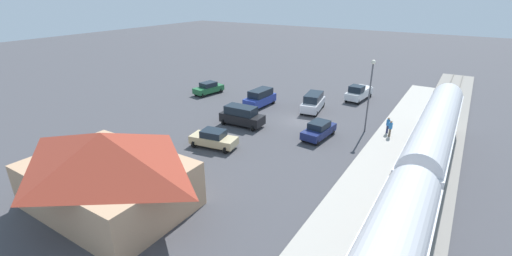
{
  "coord_description": "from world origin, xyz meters",
  "views": [
    {
      "loc": [
        -15.27,
        33.74,
        14.11
      ],
      "look_at": [
        1.87,
        6.48,
        1.0
      ],
      "focal_mm": 23.94,
      "sensor_mm": 36.0,
      "label": 1
    }
  ],
  "objects_px": {
    "sedan_tan": "(214,139)",
    "suv_blue": "(260,98)",
    "pedestrian_waiting_far": "(388,124)",
    "suv_black": "(242,116)",
    "sedan_green": "(209,88)",
    "station_building": "(107,169)",
    "light_pole_near_platform": "(370,88)",
    "sedan_navy": "(319,130)",
    "pedestrian_on_platform": "(390,127)",
    "pickup_white": "(359,92)",
    "suv_silver": "(313,102)"
  },
  "relations": [
    {
      "from": "sedan_tan",
      "to": "suv_blue",
      "type": "xyz_separation_m",
      "value": [
        2.74,
        -12.97,
        0.27
      ]
    },
    {
      "from": "pedestrian_waiting_far",
      "to": "suv_black",
      "type": "distance_m",
      "value": 15.43
    },
    {
      "from": "sedan_green",
      "to": "pedestrian_waiting_far",
      "type": "bearing_deg",
      "value": 175.33
    },
    {
      "from": "suv_blue",
      "to": "station_building",
      "type": "bearing_deg",
      "value": 96.5
    },
    {
      "from": "light_pole_near_platform",
      "to": "sedan_green",
      "type": "bearing_deg",
      "value": -5.46
    },
    {
      "from": "sedan_navy",
      "to": "light_pole_near_platform",
      "type": "height_order",
      "value": "light_pole_near_platform"
    },
    {
      "from": "sedan_navy",
      "to": "light_pole_near_platform",
      "type": "distance_m",
      "value": 6.73
    },
    {
      "from": "pedestrian_on_platform",
      "to": "pickup_white",
      "type": "relative_size",
      "value": 0.31
    },
    {
      "from": "pedestrian_on_platform",
      "to": "suv_silver",
      "type": "relative_size",
      "value": 0.33
    },
    {
      "from": "pedestrian_on_platform",
      "to": "suv_blue",
      "type": "relative_size",
      "value": 0.34
    },
    {
      "from": "station_building",
      "to": "light_pole_near_platform",
      "type": "relative_size",
      "value": 1.51
    },
    {
      "from": "suv_silver",
      "to": "light_pole_near_platform",
      "type": "relative_size",
      "value": 0.67
    },
    {
      "from": "station_building",
      "to": "pedestrian_on_platform",
      "type": "xyz_separation_m",
      "value": [
        -13.83,
        -22.26,
        -1.62
      ]
    },
    {
      "from": "pedestrian_waiting_far",
      "to": "light_pole_near_platform",
      "type": "bearing_deg",
      "value": 3.64
    },
    {
      "from": "sedan_tan",
      "to": "sedan_green",
      "type": "xyz_separation_m",
      "value": [
        11.99,
        -13.78,
        0.0
      ]
    },
    {
      "from": "pedestrian_waiting_far",
      "to": "sedan_navy",
      "type": "relative_size",
      "value": 0.37
    },
    {
      "from": "station_building",
      "to": "pedestrian_on_platform",
      "type": "bearing_deg",
      "value": -121.85
    },
    {
      "from": "sedan_navy",
      "to": "sedan_green",
      "type": "distance_m",
      "value": 20.65
    },
    {
      "from": "sedan_tan",
      "to": "suv_silver",
      "type": "bearing_deg",
      "value": -104.3
    },
    {
      "from": "sedan_tan",
      "to": "suv_blue",
      "type": "bearing_deg",
      "value": -78.09
    },
    {
      "from": "pickup_white",
      "to": "sedan_green",
      "type": "relative_size",
      "value": 1.17
    },
    {
      "from": "sedan_green",
      "to": "sedan_navy",
      "type": "bearing_deg",
      "value": 162.14
    },
    {
      "from": "sedan_tan",
      "to": "sedan_green",
      "type": "height_order",
      "value": "same"
    },
    {
      "from": "suv_black",
      "to": "station_building",
      "type": "bearing_deg",
      "value": 93.16
    },
    {
      "from": "pickup_white",
      "to": "sedan_tan",
      "type": "height_order",
      "value": "pickup_white"
    },
    {
      "from": "pedestrian_on_platform",
      "to": "sedan_green",
      "type": "height_order",
      "value": "pedestrian_on_platform"
    },
    {
      "from": "station_building",
      "to": "pedestrian_waiting_far",
      "type": "height_order",
      "value": "station_building"
    },
    {
      "from": "suv_blue",
      "to": "light_pole_near_platform",
      "type": "bearing_deg",
      "value": 174.25
    },
    {
      "from": "suv_black",
      "to": "suv_silver",
      "type": "height_order",
      "value": "same"
    },
    {
      "from": "suv_blue",
      "to": "suv_black",
      "type": "relative_size",
      "value": 1.0
    },
    {
      "from": "pedestrian_on_platform",
      "to": "pedestrian_waiting_far",
      "type": "relative_size",
      "value": 1.0
    },
    {
      "from": "sedan_navy",
      "to": "light_pole_near_platform",
      "type": "xyz_separation_m",
      "value": [
        -3.57,
        -4.11,
        3.96
      ]
    },
    {
      "from": "suv_black",
      "to": "light_pole_near_platform",
      "type": "distance_m",
      "value": 13.83
    },
    {
      "from": "pedestrian_waiting_far",
      "to": "light_pole_near_platform",
      "type": "height_order",
      "value": "light_pole_near_platform"
    },
    {
      "from": "pickup_white",
      "to": "sedan_tan",
      "type": "xyz_separation_m",
      "value": [
        7.22,
        22.61,
        -0.15
      ]
    },
    {
      "from": "suv_black",
      "to": "suv_blue",
      "type": "bearing_deg",
      "value": -75.24
    },
    {
      "from": "pedestrian_on_platform",
      "to": "suv_blue",
      "type": "bearing_deg",
      "value": -7.01
    },
    {
      "from": "sedan_navy",
      "to": "sedan_green",
      "type": "bearing_deg",
      "value": -17.86
    },
    {
      "from": "suv_blue",
      "to": "suv_black",
      "type": "xyz_separation_m",
      "value": [
        -1.81,
        6.85,
        0.0
      ]
    },
    {
      "from": "sedan_tan",
      "to": "sedan_navy",
      "type": "height_order",
      "value": "same"
    },
    {
      "from": "sedan_tan",
      "to": "suv_blue",
      "type": "height_order",
      "value": "suv_blue"
    },
    {
      "from": "station_building",
      "to": "suv_silver",
      "type": "height_order",
      "value": "station_building"
    },
    {
      "from": "pickup_white",
      "to": "suv_silver",
      "type": "relative_size",
      "value": 1.08
    },
    {
      "from": "pedestrian_waiting_far",
      "to": "pickup_white",
      "type": "distance_m",
      "value": 12.57
    },
    {
      "from": "sedan_navy",
      "to": "light_pole_near_platform",
      "type": "bearing_deg",
      "value": -130.96
    },
    {
      "from": "sedan_tan",
      "to": "suv_black",
      "type": "relative_size",
      "value": 0.95
    },
    {
      "from": "pickup_white",
      "to": "sedan_green",
      "type": "bearing_deg",
      "value": 24.69
    },
    {
      "from": "pedestrian_on_platform",
      "to": "sedan_green",
      "type": "relative_size",
      "value": 0.36
    },
    {
      "from": "sedan_green",
      "to": "light_pole_near_platform",
      "type": "distance_m",
      "value": 23.67
    },
    {
      "from": "suv_black",
      "to": "sedan_green",
      "type": "bearing_deg",
      "value": -34.7
    }
  ]
}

